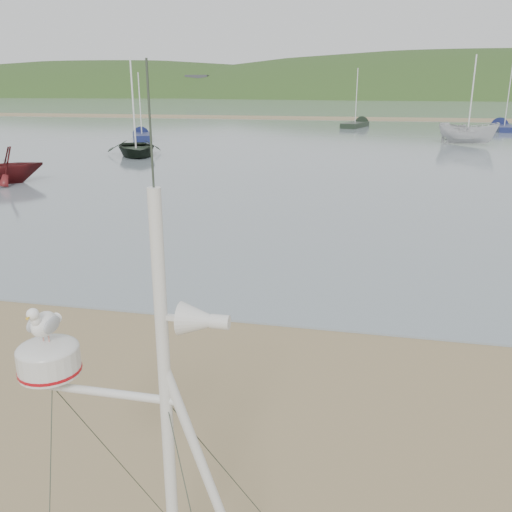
% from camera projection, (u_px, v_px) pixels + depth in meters
% --- Properties ---
extents(ground, '(560.00, 560.00, 0.00)m').
position_uv_depth(ground, '(83.00, 450.00, 6.58)').
color(ground, olive).
rests_on(ground, ground).
extents(water, '(560.00, 256.00, 0.04)m').
position_uv_depth(water, '(364.00, 104.00, 129.63)').
color(water, slate).
rests_on(water, ground).
extents(sandbar, '(560.00, 7.00, 0.07)m').
position_uv_depth(sandbar, '(351.00, 118.00, 71.82)').
color(sandbar, olive).
rests_on(sandbar, water).
extents(hill_ridge, '(620.00, 180.00, 80.00)m').
position_uv_depth(hill_ridge, '(412.00, 145.00, 227.84)').
color(hill_ridge, '#223917').
rests_on(hill_ridge, ground).
extents(far_cottages, '(294.40, 6.30, 8.00)m').
position_uv_depth(far_cottages, '(378.00, 86.00, 187.49)').
color(far_cottages, silver).
rests_on(far_cottages, ground).
extents(boat_dark, '(3.44, 2.48, 4.74)m').
position_uv_depth(boat_dark, '(134.00, 117.00, 33.09)').
color(boat_dark, black).
rests_on(boat_dark, water).
extents(boat_red, '(2.96, 3.06, 3.07)m').
position_uv_depth(boat_red, '(4.00, 148.00, 23.95)').
color(boat_red, '#501214').
rests_on(boat_red, water).
extents(boat_white, '(2.31, 2.29, 4.43)m').
position_uv_depth(boat_white, '(470.00, 114.00, 39.31)').
color(boat_white, silver).
rests_on(boat_white, water).
extents(sailboat_blue_near, '(3.67, 5.64, 5.62)m').
position_uv_depth(sailboat_blue_near, '(141.00, 135.00, 44.91)').
color(sailboat_blue_near, '#131942').
rests_on(sailboat_blue_near, ground).
extents(sailboat_blue_far, '(1.97, 7.29, 7.19)m').
position_uv_depth(sailboat_blue_far, '(501.00, 127.00, 54.45)').
color(sailboat_blue_far, '#131942').
rests_on(sailboat_blue_far, ground).
extents(sailboat_dark_mid, '(3.34, 6.66, 6.46)m').
position_uv_depth(sailboat_dark_mid, '(360.00, 124.00, 58.30)').
color(sailboat_dark_mid, black).
rests_on(sailboat_dark_mid, ground).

